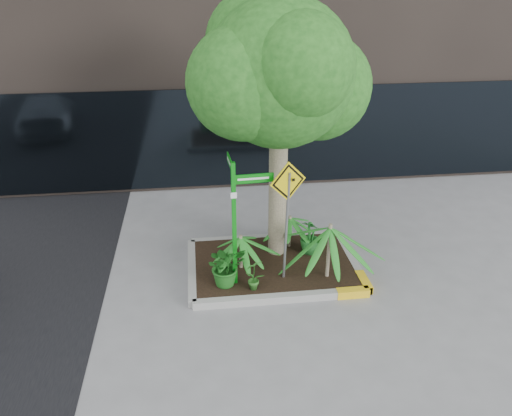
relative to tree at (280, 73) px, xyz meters
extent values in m
plane|color=gray|center=(-0.34, -0.74, -3.75)|extent=(80.00, 80.00, 0.00)
cube|color=#9E9E99|center=(-0.14, 0.66, -3.67)|extent=(3.20, 0.15, 0.15)
cube|color=#9E9E99|center=(-0.14, -1.54, -3.67)|extent=(3.20, 0.15, 0.15)
cube|color=#9E9E99|center=(-1.74, -0.44, -3.67)|extent=(0.15, 2.20, 0.15)
cube|color=#9E9E99|center=(1.46, -0.44, -3.67)|extent=(0.15, 2.20, 0.15)
cube|color=yellow|center=(1.16, -1.54, -3.67)|extent=(0.60, 0.17, 0.15)
cube|color=black|center=(-0.14, -0.44, -3.63)|extent=(3.05, 2.05, 0.06)
cylinder|color=tan|center=(0.00, -0.02, -2.09)|extent=(0.35, 0.35, 3.31)
cylinder|color=tan|center=(0.11, -0.02, -0.88)|extent=(0.63, 0.18, 1.07)
sphere|color=#1D5317|center=(0.00, -0.02, 0.00)|extent=(2.65, 2.65, 2.65)
sphere|color=#1D5317|center=(0.77, 0.31, -0.33)|extent=(1.99, 1.99, 1.99)
sphere|color=#1D5317|center=(-0.66, -0.24, -0.11)|extent=(1.99, 1.99, 1.99)
sphere|color=#1D5317|center=(0.22, -0.68, 0.23)|extent=(1.77, 1.77, 1.77)
sphere|color=#1D5317|center=(-0.33, 0.53, 0.45)|extent=(1.88, 1.88, 1.88)
cylinder|color=tan|center=(0.80, -1.05, -3.04)|extent=(0.07, 0.07, 1.10)
cylinder|color=tan|center=(-0.78, -0.54, -3.24)|extent=(0.07, 0.07, 0.70)
cylinder|color=tan|center=(0.30, 0.15, -3.25)|extent=(0.07, 0.07, 0.70)
imported|color=#1D611B|center=(-1.10, -1.07, -3.20)|extent=(0.89, 0.89, 0.79)
imported|color=#217027|center=(0.67, -0.15, -3.23)|extent=(0.57, 0.57, 0.73)
imported|color=#29651F|center=(-0.62, -1.29, -3.28)|extent=(0.45, 0.45, 0.63)
imported|color=#1A5A1D|center=(0.15, 0.13, -3.24)|extent=(0.46, 0.46, 0.72)
cube|color=#0C8413|center=(-0.94, -1.04, -2.49)|extent=(0.08, 0.08, 2.52)
cube|color=#0C8413|center=(-0.59, -1.02, -1.54)|extent=(0.70, 0.06, 0.16)
cube|color=#0C8413|center=(-0.96, -0.70, -1.36)|extent=(0.06, 0.70, 0.16)
cube|color=white|center=(-0.59, -1.04, -1.54)|extent=(0.54, 0.04, 0.04)
cube|color=white|center=(-0.97, -0.70, -1.36)|extent=(0.04, 0.54, 0.04)
cube|color=white|center=(-0.94, -1.09, -1.81)|extent=(0.11, 0.01, 0.11)
cylinder|color=slate|center=(0.00, -1.02, -2.52)|extent=(0.10, 0.15, 2.15)
cube|color=yellow|center=(0.00, -1.04, -1.62)|extent=(0.67, 0.29, 0.72)
cube|color=black|center=(0.00, -1.06, -1.62)|extent=(0.59, 0.25, 0.64)
cube|color=yellow|center=(0.00, -1.06, -1.62)|extent=(0.50, 0.21, 0.54)
cube|color=black|center=(-0.01, -1.07, -1.63)|extent=(0.16, 0.07, 0.10)
camera|label=1|loc=(-1.52, -8.75, 1.67)|focal=35.00mm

